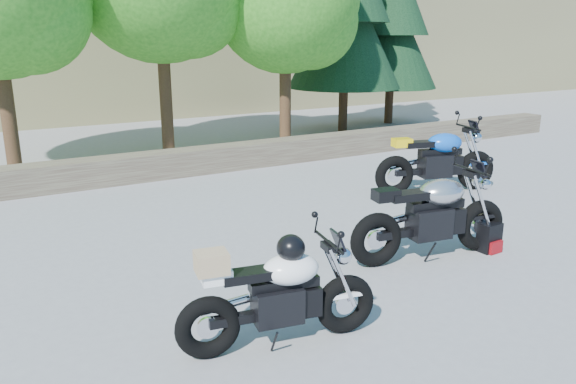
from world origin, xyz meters
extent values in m
plane|color=gray|center=(0.00, 0.00, 0.00)|extent=(90.00, 90.00, 0.00)
cube|color=#4F4035|center=(0.00, 5.50, 0.25)|extent=(22.00, 0.55, 0.50)
cylinder|color=#382314|center=(-2.50, 7.20, 1.51)|extent=(0.28, 0.28, 3.02)
sphere|color=#27781A|center=(-2.00, 6.90, 3.13)|extent=(2.38, 2.38, 2.38)
cylinder|color=#382314|center=(0.80, 7.60, 1.68)|extent=(0.28, 0.28, 3.36)
cylinder|color=#382314|center=(3.60, 7.00, 1.46)|extent=(0.28, 0.28, 2.91)
sphere|color=#27781A|center=(4.10, 6.70, 3.02)|extent=(2.29, 2.29, 2.29)
cylinder|color=#382314|center=(6.20, 8.20, 1.08)|extent=(0.26, 0.26, 2.16)
cone|color=black|center=(6.20, 8.20, 2.88)|extent=(3.17, 3.17, 3.24)
cylinder|color=#382314|center=(8.40, 8.80, 0.96)|extent=(0.26, 0.26, 1.92)
cone|color=black|center=(8.40, 8.80, 2.56)|extent=(2.82, 2.82, 2.88)
torus|color=black|center=(2.28, -0.32, 0.34)|extent=(0.69, 0.28, 0.67)
torus|color=black|center=(0.79, -0.07, 0.34)|extent=(0.69, 0.28, 0.67)
cylinder|color=silver|center=(2.28, -0.32, 0.34)|extent=(0.23, 0.08, 0.23)
cylinder|color=silver|center=(0.79, -0.07, 0.34)|extent=(0.23, 0.08, 0.23)
cube|color=black|center=(1.51, -0.19, 0.46)|extent=(0.55, 0.39, 0.38)
cube|color=black|center=(1.59, -0.20, 0.69)|extent=(0.75, 0.29, 0.10)
ellipsoid|color=#B9B8BD|center=(1.66, -0.21, 0.84)|extent=(0.66, 0.50, 0.32)
cube|color=black|center=(1.20, -0.14, 0.84)|extent=(0.55, 0.31, 0.09)
cube|color=black|center=(0.90, -0.09, 0.88)|extent=(0.32, 0.25, 0.14)
cylinder|color=black|center=(2.07, -0.28, 1.08)|extent=(0.15, 0.69, 0.03)
sphere|color=silver|center=(2.24, -0.31, 0.90)|extent=(0.19, 0.19, 0.19)
torus|color=black|center=(-0.44, -1.16, 0.29)|extent=(0.59, 0.24, 0.57)
torus|color=black|center=(-1.70, -0.92, 0.29)|extent=(0.59, 0.24, 0.57)
cylinder|color=silver|center=(-0.44, -1.16, 0.29)|extent=(0.20, 0.07, 0.20)
cylinder|color=silver|center=(-1.70, -0.92, 0.29)|extent=(0.20, 0.07, 0.20)
cube|color=black|center=(-1.09, -1.04, 0.39)|extent=(0.47, 0.34, 0.32)
cube|color=black|center=(-1.03, -1.05, 0.59)|extent=(0.64, 0.25, 0.09)
ellipsoid|color=white|center=(-0.97, -1.06, 0.71)|extent=(0.57, 0.43, 0.27)
cube|color=black|center=(-1.35, -0.99, 0.71)|extent=(0.47, 0.27, 0.08)
cube|color=white|center=(-1.61, -0.94, 0.75)|extent=(0.28, 0.22, 0.12)
cylinder|color=black|center=(-0.62, -1.12, 0.92)|extent=(0.13, 0.58, 0.03)
sphere|color=silver|center=(-0.48, -1.15, 0.77)|extent=(0.16, 0.16, 0.16)
ellipsoid|color=black|center=(-0.97, -1.06, 0.91)|extent=(0.29, 0.30, 0.24)
cube|color=tan|center=(-1.65, -0.93, 0.87)|extent=(0.30, 0.28, 0.18)
torus|color=black|center=(4.55, 1.81, 0.35)|extent=(0.73, 0.35, 0.70)
torus|color=black|center=(3.02, 2.22, 0.35)|extent=(0.73, 0.35, 0.70)
cylinder|color=silver|center=(4.55, 1.81, 0.35)|extent=(0.25, 0.10, 0.24)
cylinder|color=silver|center=(3.02, 2.22, 0.35)|extent=(0.25, 0.10, 0.24)
cube|color=black|center=(3.77, 2.02, 0.48)|extent=(0.60, 0.45, 0.40)
cube|color=black|center=(3.84, 2.00, 0.73)|extent=(0.79, 0.37, 0.11)
ellipsoid|color=blue|center=(3.91, 1.98, 0.88)|extent=(0.72, 0.57, 0.33)
cube|color=black|center=(3.45, 2.10, 0.88)|extent=(0.59, 0.38, 0.10)
cube|color=yellow|center=(3.13, 2.19, 0.93)|extent=(0.35, 0.29, 0.14)
cylinder|color=black|center=(4.34, 1.87, 1.13)|extent=(0.22, 0.71, 0.04)
sphere|color=silver|center=(4.51, 1.82, 0.95)|extent=(0.20, 0.20, 0.20)
cube|color=black|center=(2.36, -0.41, 0.19)|extent=(0.29, 0.21, 0.38)
cube|color=maroon|center=(2.37, -0.53, 0.08)|extent=(0.22, 0.05, 0.16)
camera|label=1|loc=(-3.26, -4.96, 2.67)|focal=35.00mm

